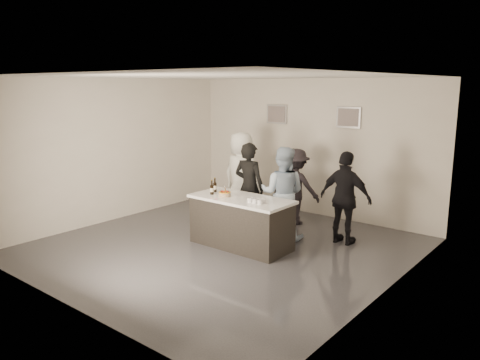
{
  "coord_description": "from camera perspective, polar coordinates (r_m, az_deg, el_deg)",
  "views": [
    {
      "loc": [
        5.28,
        -6.03,
        2.85
      ],
      "look_at": [
        0.0,
        0.5,
        1.15
      ],
      "focal_mm": 35.0,
      "sensor_mm": 36.0,
      "label": 1
    }
  ],
  "objects": [
    {
      "name": "bar_counter",
      "position": [
        8.4,
        0.14,
        -5.15
      ],
      "size": [
        1.86,
        0.86,
        0.9
      ],
      "primitive_type": "cube",
      "color": "white",
      "rests_on": "ground"
    },
    {
      "name": "floor",
      "position": [
        8.5,
        -2.14,
        -8.14
      ],
      "size": [
        6.0,
        6.0,
        0.0
      ],
      "primitive_type": "plane",
      "color": "#3D3D42",
      "rests_on": "ground"
    },
    {
      "name": "person_main_black",
      "position": [
        9.2,
        1.13,
        -0.87
      ],
      "size": [
        0.68,
        0.49,
        1.77
      ],
      "primitive_type": "imported",
      "rotation": [
        0.0,
        0.0,
        3.24
      ],
      "color": "black",
      "rests_on": "ground"
    },
    {
      "name": "wall_left",
      "position": [
        10.33,
        -14.89,
        3.56
      ],
      "size": [
        0.04,
        6.0,
        3.0
      ],
      "primitive_type": "cube",
      "color": "silver",
      "rests_on": "ground"
    },
    {
      "name": "beer_bottle_b",
      "position": [
        8.52,
        -3.45,
        -0.91
      ],
      "size": [
        0.07,
        0.07,
        0.26
      ],
      "primitive_type": "cylinder",
      "color": "black",
      "rests_on": "bar_counter"
    },
    {
      "name": "person_guest_right",
      "position": [
        8.66,
        12.73,
        -2.17
      ],
      "size": [
        1.01,
        0.44,
        1.7
      ],
      "primitive_type": "imported",
      "rotation": [
        0.0,
        0.0,
        3.12
      ],
      "color": "black",
      "rests_on": "ground"
    },
    {
      "name": "person_guest_left",
      "position": [
        10.07,
        0.17,
        0.54
      ],
      "size": [
        0.92,
        0.6,
        1.89
      ],
      "primitive_type": "imported",
      "rotation": [
        0.0,
        0.0,
        3.14
      ],
      "color": "white",
      "rests_on": "ground"
    },
    {
      "name": "picture_left",
      "position": [
        10.93,
        4.52,
        8.01
      ],
      "size": [
        0.54,
        0.04,
        0.44
      ],
      "primitive_type": "cube",
      "color": "#B2B2B7",
      "rests_on": "wall_back"
    },
    {
      "name": "tumbler_cluster",
      "position": [
        7.93,
        2.06,
        -2.51
      ],
      "size": [
        0.3,
        0.19,
        0.08
      ],
      "primitive_type": "cube",
      "color": "gold",
      "rests_on": "bar_counter"
    },
    {
      "name": "beer_bottle_a",
      "position": [
        8.72,
        -3.08,
        -0.61
      ],
      "size": [
        0.07,
        0.07,
        0.26
      ],
      "primitive_type": "cylinder",
      "color": "black",
      "rests_on": "bar_counter"
    },
    {
      "name": "picture_right",
      "position": [
        10.03,
        13.1,
        7.44
      ],
      "size": [
        0.54,
        0.04,
        0.44
      ],
      "primitive_type": "cube",
      "color": "#B2B2B7",
      "rests_on": "wall_back"
    },
    {
      "name": "person_main_blue",
      "position": [
        8.78,
        5.2,
        -1.6
      ],
      "size": [
        1.03,
        0.93,
        1.75
      ],
      "primitive_type": "imported",
      "rotation": [
        0.0,
        0.0,
        3.52
      ],
      "color": "#A4BCD7",
      "rests_on": "ground"
    },
    {
      "name": "person_guest_back",
      "position": [
        9.77,
        6.8,
        -0.8
      ],
      "size": [
        1.1,
        0.73,
        1.58
      ],
      "primitive_type": "imported",
      "rotation": [
        0.0,
        0.0,
        3.29
      ],
      "color": "black",
      "rests_on": "ground"
    },
    {
      "name": "ceiling",
      "position": [
        8.01,
        -2.3,
        12.51
      ],
      "size": [
        6.0,
        6.0,
        0.0
      ],
      "primitive_type": "plane",
      "rotation": [
        3.14,
        0.0,
        0.0
      ],
      "color": "white"
    },
    {
      "name": "wall_right",
      "position": [
        6.58,
        17.86,
        -0.95
      ],
      "size": [
        0.04,
        6.0,
        3.0
      ],
      "primitive_type": "cube",
      "color": "silver",
      "rests_on": "ground"
    },
    {
      "name": "candles",
      "position": [
        8.23,
        -3.04,
        -2.25
      ],
      "size": [
        0.24,
        0.08,
        0.01
      ],
      "primitive_type": "cube",
      "color": "pink",
      "rests_on": "bar_counter"
    },
    {
      "name": "cake",
      "position": [
        8.38,
        -1.87,
        -1.74
      ],
      "size": [
        0.22,
        0.22,
        0.07
      ],
      "primitive_type": "cylinder",
      "color": "orange",
      "rests_on": "bar_counter"
    },
    {
      "name": "wall_back",
      "position": [
        10.54,
        8.59,
        3.97
      ],
      "size": [
        6.0,
        0.04,
        3.0
      ],
      "primitive_type": "cube",
      "color": "silver",
      "rests_on": "ground"
    },
    {
      "name": "wall_front",
      "position": [
        6.23,
        -20.69,
        -1.83
      ],
      "size": [
        6.0,
        0.04,
        3.0
      ],
      "primitive_type": "cube",
      "color": "silver",
      "rests_on": "ground"
    }
  ]
}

